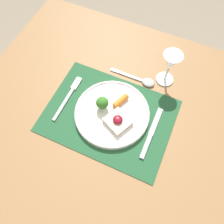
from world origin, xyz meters
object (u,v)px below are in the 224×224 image
fork (69,95)px  spoon (143,81)px  knife (150,136)px  wine_glass_near (171,63)px  dinner_plate (112,113)px

fork → spoon: (0.25, 0.19, 0.00)m
fork → spoon: spoon is taller
knife → wine_glass_near: size_ratio=1.40×
dinner_plate → wine_glass_near: wine_glass_near is taller
knife → fork: bearing=175.9°
fork → knife: knife is taller
dinner_plate → spoon: dinner_plate is taller
dinner_plate → wine_glass_near: size_ratio=1.88×
fork → wine_glass_near: 0.41m
dinner_plate → knife: bearing=-8.1°
dinner_plate → spoon: 0.20m
spoon → wine_glass_near: 0.14m
dinner_plate → wine_glass_near: bearing=60.7°
dinner_plate → knife: dinner_plate is taller
knife → spoon: spoon is taller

